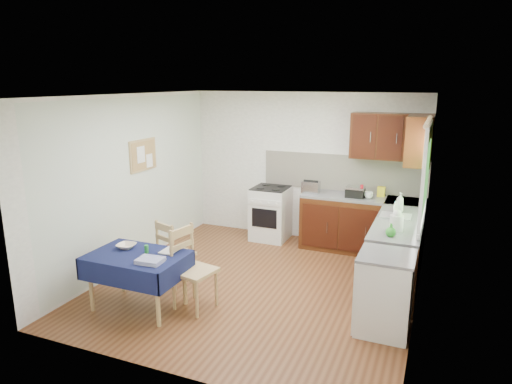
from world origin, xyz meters
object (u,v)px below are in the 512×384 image
at_px(dining_table, 137,263).
at_px(sandwich_press, 355,192).
at_px(kettle, 397,222).
at_px(toaster, 311,187).
at_px(chair_near, 191,266).
at_px(dish_rack, 396,215).
at_px(chair_far, 173,251).

distance_m(dining_table, sandwich_press, 3.54).
bearing_deg(dining_table, kettle, 41.26).
height_order(dining_table, sandwich_press, sandwich_press).
bearing_deg(dining_table, toaster, 80.64).
bearing_deg(chair_near, dish_rack, -39.55).
height_order(chair_far, toaster, toaster).
bearing_deg(chair_near, sandwich_press, -17.57).
bearing_deg(chair_far, kettle, -146.96).
bearing_deg(chair_far, chair_near, 159.91).
distance_m(dining_table, chair_far, 0.71).
bearing_deg(kettle, sandwich_press, 117.01).
distance_m(dining_table, kettle, 3.14).
relative_size(chair_far, sandwich_press, 3.20).
relative_size(toaster, kettle, 1.02).
distance_m(chair_far, sandwich_press, 2.98).
distance_m(dining_table, toaster, 3.17).
height_order(sandwich_press, dish_rack, dish_rack).
bearing_deg(toaster, chair_near, -89.59).
xyz_separation_m(chair_near, toaster, (0.73, 2.60, 0.47)).
bearing_deg(dish_rack, kettle, -88.03).
xyz_separation_m(chair_near, kettle, (2.21, 1.11, 0.49)).
distance_m(chair_near, toaster, 2.74).
distance_m(chair_near, sandwich_press, 3.02).
xyz_separation_m(chair_far, dish_rack, (2.68, 1.31, 0.44)).
bearing_deg(toaster, kettle, -29.15).
bearing_deg(kettle, dining_table, -153.94).
relative_size(sandwich_press, kettle, 1.03).
relative_size(sandwich_press, dish_rack, 0.71).
relative_size(chair_near, toaster, 3.55).
xyz_separation_m(chair_near, sandwich_press, (1.44, 2.62, 0.45)).
bearing_deg(chair_far, toaster, -100.84).
distance_m(toaster, kettle, 2.11).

